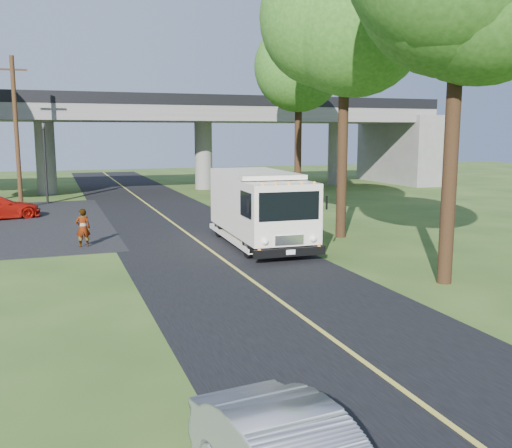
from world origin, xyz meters
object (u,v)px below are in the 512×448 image
traffic_signal (45,154)px  pedestrian (83,228)px  tree_right_far (303,71)px  tree_right_mid (352,10)px  step_van (260,206)px  utility_pole (16,132)px

traffic_signal → pedestrian: size_ratio=3.32×
tree_right_far → traffic_signal: bearing=157.9°
tree_right_mid → pedestrian: bearing=171.2°
tree_right_far → step_van: bearing=-121.7°
step_van → pedestrian: (-6.82, 2.05, -0.84)m
tree_right_far → pedestrian: tree_right_far is taller
pedestrian → traffic_signal: bearing=-86.3°
step_van → utility_pole: bearing=124.4°
traffic_signal → utility_pole: utility_pole is taller
utility_pole → pedestrian: (2.88, -13.46, -3.81)m
utility_pole → step_van: bearing=-58.0°
pedestrian → utility_pole: bearing=-79.3°
tree_right_mid → pedestrian: size_ratio=8.13×
traffic_signal → tree_right_mid: 22.13m
traffic_signal → tree_right_mid: bearing=-54.1°
traffic_signal → step_van: (8.20, -17.51, -1.57)m
utility_pole → step_van: (9.70, -15.51, -2.97)m
pedestrian → tree_right_far: bearing=-147.5°
utility_pole → step_van: 18.53m
utility_pole → tree_right_mid: bearing=-47.5°
traffic_signal → step_van: traffic_signal is taller
traffic_signal → tree_right_mid: (12.41, -17.16, 6.41)m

